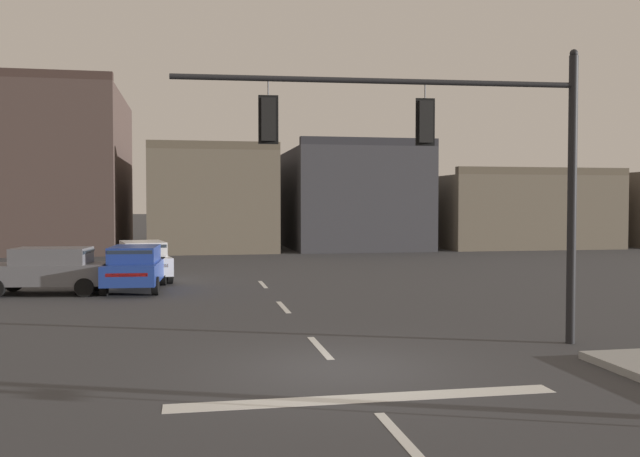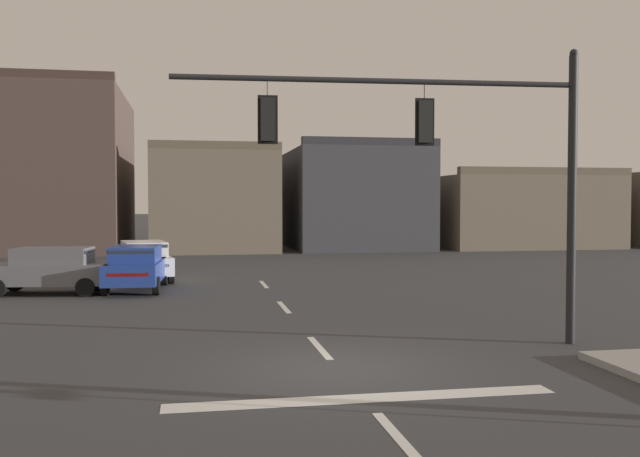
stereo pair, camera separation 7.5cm
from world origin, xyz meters
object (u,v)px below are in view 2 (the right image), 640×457
object	(u,v)px
signal_mast_near_side	(455,147)
car_lot_middle	(50,269)
car_lot_nearside	(136,267)
car_lot_farside	(144,260)

from	to	relation	value
signal_mast_near_side	car_lot_middle	size ratio (longest dim) A/B	1.93
car_lot_nearside	car_lot_middle	bearing A→B (deg)	-170.76
signal_mast_near_side	car_lot_farside	world-z (taller)	signal_mast_near_side
car_lot_farside	signal_mast_near_side	bearing A→B (deg)	-62.39
signal_mast_near_side	car_lot_nearside	bearing A→B (deg)	123.92
signal_mast_near_side	car_lot_middle	xyz separation A→B (m)	(-10.51, 10.92, -3.51)
signal_mast_near_side	car_lot_nearside	distance (m)	14.16
car_lot_middle	car_lot_farside	distance (m)	4.64
signal_mast_near_side	car_lot_middle	bearing A→B (deg)	133.91
car_lot_middle	car_lot_farside	xyz separation A→B (m)	(2.91, 3.62, 0.00)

